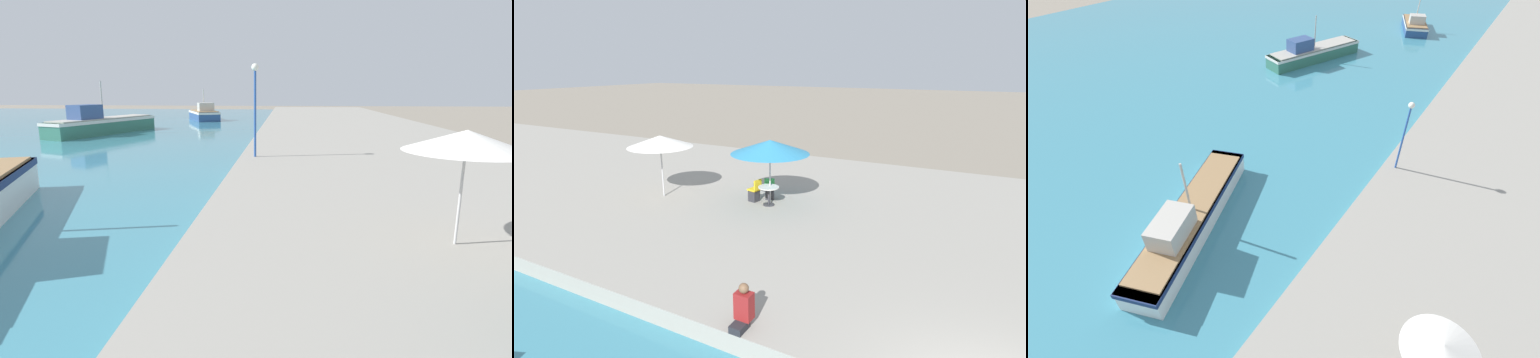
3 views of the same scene
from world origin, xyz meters
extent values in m
cylinder|color=#B7B7B7|center=(7.31, 7.97, 1.59)|extent=(0.06, 0.06, 2.14)
cone|color=teal|center=(7.31, 7.97, 2.77)|extent=(2.99, 2.99, 0.52)
cylinder|color=#B7B7B7|center=(6.11, 12.28, 1.62)|extent=(0.06, 0.06, 2.21)
cone|color=white|center=(6.11, 12.28, 2.81)|extent=(2.59, 2.59, 0.45)
cylinder|color=#333338|center=(7.15, 7.94, 0.54)|extent=(0.44, 0.44, 0.04)
cylinder|color=#333338|center=(7.15, 7.94, 0.87)|extent=(0.08, 0.08, 0.70)
cylinder|color=beige|center=(7.15, 7.94, 1.24)|extent=(0.80, 0.80, 0.04)
cube|color=#2D2D33|center=(7.29, 8.68, 0.74)|extent=(0.40, 0.40, 0.45)
cube|color=gold|center=(7.29, 8.68, 1.00)|extent=(0.47, 0.47, 0.06)
cube|color=gold|center=(7.25, 8.48, 1.23)|extent=(0.40, 0.14, 0.40)
cube|color=#2D2D33|center=(7.83, 8.26, 0.74)|extent=(0.45, 0.45, 0.45)
cube|color=#2D8E42|center=(7.83, 8.26, 1.00)|extent=(0.53, 0.53, 0.06)
cube|color=#2D8E42|center=(7.65, 8.17, 1.23)|extent=(0.22, 0.39, 0.40)
cube|color=#232328|center=(0.19, 4.91, 0.60)|extent=(0.39, 0.28, 0.16)
cube|color=maroon|center=(0.39, 4.91, 0.97)|extent=(0.26, 0.36, 0.59)
sphere|color=brown|center=(0.39, 4.91, 1.37)|extent=(0.21, 0.21, 0.21)
camera|label=1|loc=(2.38, 3.69, 3.85)|focal=28.00mm
camera|label=2|loc=(-5.67, 1.11, 5.70)|focal=28.00mm
camera|label=3|loc=(4.76, 5.38, 13.94)|focal=24.00mm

